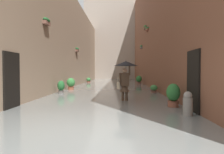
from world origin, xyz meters
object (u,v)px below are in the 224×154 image
object	(u,v)px
potted_plant_near_right	(89,80)
mooring_bollard	(188,106)
person_wading	(125,72)
potted_plant_near_left	(173,96)
potted_plant_far_right	(71,84)
potted_plant_far_left	(139,80)
potted_plant_mid_left	(154,89)
potted_plant_mid_right	(61,87)

from	to	relation	value
potted_plant_near_right	mooring_bollard	world-z (taller)	mooring_bollard
person_wading	potted_plant_near_right	distance (m)	15.02
potted_plant_near_left	potted_plant_far_right	bearing A→B (deg)	-50.61
person_wading	potted_plant_far_right	size ratio (longest dim) A/B	2.05
potted_plant_far_left	potted_plant_mid_left	bearing A→B (deg)	91.48
potted_plant_far_left	potted_plant_near_right	size ratio (longest dim) A/B	1.47
potted_plant_far_left	potted_plant_far_right	bearing A→B (deg)	46.81
person_wading	potted_plant_mid_right	bearing A→B (deg)	-36.98
potted_plant_near_left	potted_plant_near_right	xyz separation A→B (m)	(5.69, -16.03, -0.20)
potted_plant_near_left	person_wading	bearing A→B (deg)	-41.41
mooring_bollard	potted_plant_far_left	bearing A→B (deg)	-89.44
potted_plant_far_right	mooring_bollard	world-z (taller)	potted_plant_far_right
potted_plant_far_left	mooring_bollard	world-z (taller)	potted_plant_far_left
potted_plant_mid_left	person_wading	bearing A→B (deg)	61.03
person_wading	mooring_bollard	size ratio (longest dim) A/B	2.31
potted_plant_far_left	potted_plant_mid_left	size ratio (longest dim) A/B	1.62
potted_plant_mid_left	mooring_bollard	distance (m)	6.51
person_wading	potted_plant_far_left	world-z (taller)	person_wading
potted_plant_near_left	potted_plant_near_right	distance (m)	17.01
potted_plant_far_left	potted_plant_near_right	world-z (taller)	potted_plant_far_left
potted_plant_far_left	potted_plant_mid_right	world-z (taller)	potted_plant_far_left
potted_plant_far_right	mooring_bollard	xyz separation A→B (m)	(-5.61, 8.32, -0.12)
person_wading	potted_plant_mid_right	distance (m)	4.90
potted_plant_far_right	potted_plant_far_left	bearing A→B (deg)	-133.19
potted_plant_far_right	potted_plant_mid_left	distance (m)	5.96
potted_plant_far_right	potted_plant_far_left	distance (m)	8.00
potted_plant_mid_left	potted_plant_mid_right	bearing A→B (deg)	5.13
potted_plant_far_right	potted_plant_far_left	xyz separation A→B (m)	(-5.48, -5.83, 0.02)
person_wading	mooring_bollard	world-z (taller)	person_wading
mooring_bollard	potted_plant_far_right	bearing A→B (deg)	-55.99
potted_plant_far_left	potted_plant_mid_right	bearing A→B (deg)	55.90
potted_plant_near_left	potted_plant_mid_right	distance (m)	7.18
potted_plant_far_right	potted_plant_near_right	distance (m)	9.25
potted_plant_mid_right	potted_plant_near_right	bearing A→B (deg)	-89.68
potted_plant_near_right	potted_plant_mid_right	bearing A→B (deg)	90.32
potted_plant_near_left	potted_plant_far_right	size ratio (longest dim) A/B	1.04
potted_plant_far_left	mooring_bollard	bearing A→B (deg)	90.56
potted_plant_mid_left	potted_plant_mid_right	size ratio (longest dim) A/B	0.69
potted_plant_mid_right	potted_plant_far_right	bearing A→B (deg)	-91.19
potted_plant_mid_right	mooring_bollard	xyz separation A→B (m)	(-5.66, 5.99, -0.06)
potted_plant_near_left	potted_plant_far_right	xyz separation A→B (m)	(5.57, -6.79, -0.01)
person_wading	potted_plant_far_right	distance (m)	6.51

